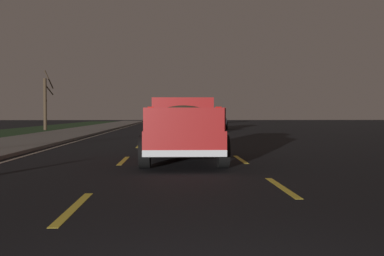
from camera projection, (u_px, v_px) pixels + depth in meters
ground at (177, 135)px, 29.96m from camera, size 144.00×144.00×0.00m
sidewalk_shoulder at (63, 134)px, 29.64m from camera, size 108.00×4.00×0.12m
lane_markings at (135, 133)px, 33.12m from camera, size 108.00×7.04×0.01m
pickup_truck at (183, 127)px, 13.43m from camera, size 5.43×2.30×1.87m
sedan_blue at (175, 121)px, 35.94m from camera, size 4.45×2.10×1.54m
sedan_tan at (175, 120)px, 43.31m from camera, size 4.43×2.07×1.54m
sedan_white at (175, 123)px, 28.53m from camera, size 4.41×2.03×1.54m
sedan_black at (214, 120)px, 41.25m from camera, size 4.42×2.05×1.54m
bare_tree_far at (45, 102)px, 38.92m from camera, size 1.44×0.79×5.13m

